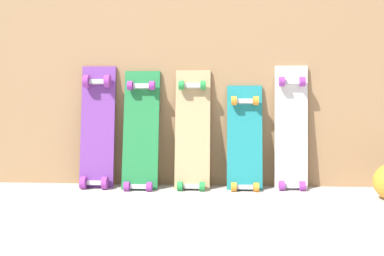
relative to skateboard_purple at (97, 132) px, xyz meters
The scene contains 7 objects.
ground_plane 0.61m from the skateboard_purple, ahead, with size 12.00×12.00×0.00m, color #B2AAA0.
plywood_wall_panel 0.78m from the skateboard_purple, 10.17° to the left, with size 2.28×0.04×1.75m, color #99724C.
skateboard_purple is the anchor object (origin of this frame).
skateboard_green 0.25m from the skateboard_purple, ahead, with size 0.19×0.21×0.71m.
skateboard_natural 0.52m from the skateboard_purple, ahead, with size 0.19×0.19×0.71m.
skateboard_teal 0.81m from the skateboard_purple, ahead, with size 0.19×0.18×0.63m.
skateboard_white 1.06m from the skateboard_purple, ahead, with size 0.17×0.15×0.73m.
Camera 1 is at (0.16, -2.56, 0.52)m, focal length 44.12 mm.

